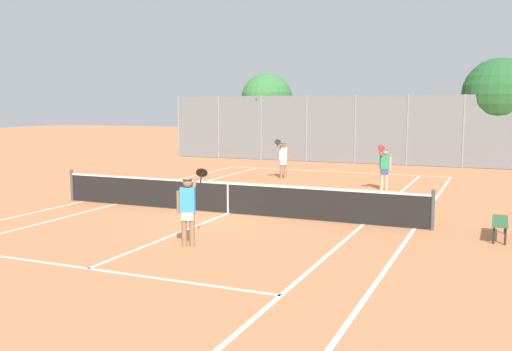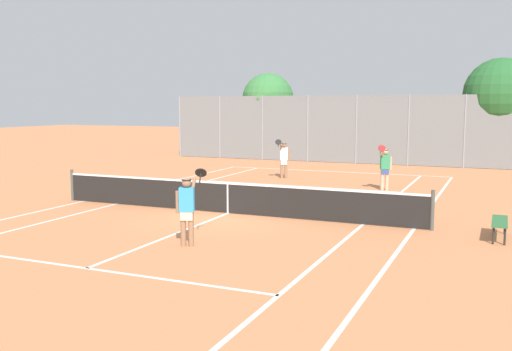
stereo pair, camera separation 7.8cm
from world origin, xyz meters
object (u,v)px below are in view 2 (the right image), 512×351
Objects in this scene: tennis_net at (228,197)px; player_far_left at (284,158)px; courtside_bench at (500,222)px; tree_behind_left at (268,101)px; tree_behind_right at (499,97)px; player_near_side at (187,207)px; player_far_right at (385,166)px.

player_far_left reaches higher than tennis_net.
courtside_bench is 22.80m from tree_behind_left.
tree_behind_left is at bearing 108.61° from tennis_net.
tennis_net is at bearing -112.19° from tree_behind_right.
tree_behind_right is at bearing 0.11° from tree_behind_left.
player_far_right is (2.51, 10.66, 0.00)m from player_near_side.
player_far_left is at bearing 159.29° from player_far_right.
player_far_left is 12.59m from courtside_bench.
tree_behind_left is at bearing 107.62° from player_near_side.
tree_behind_right is (7.24, 17.76, 3.20)m from tennis_net.
player_far_left is 5.17m from player_far_right.
tree_behind_right reaches higher than courtside_bench.
tree_behind_left is (-13.55, 18.07, 3.13)m from courtside_bench.
tennis_net is 8.00× the size of courtside_bench.
tree_behind_left is (-9.42, 11.07, 2.62)m from player_far_right.
tennis_net is at bearing -71.39° from tree_behind_left.
player_far_left is 0.34× the size of tree_behind_left.
player_far_left is 10.64m from tree_behind_left.
player_near_side is at bearing -79.47° from player_far_left.
player_far_left is (-1.39, 8.49, 0.42)m from tennis_net.
tree_behind_right is (-0.33, 18.10, 3.30)m from courtside_bench.
tennis_net reaches higher than courtside_bench.
player_near_side is 12.70m from player_far_left.
tree_behind_left reaches higher than player_far_left.
tree_behind_left is at bearing -179.89° from tree_behind_right.
tree_behind_left is at bearing 116.35° from player_far_left.
tree_behind_right reaches higher than player_far_right.
tennis_net is 6.76× the size of player_far_right.
courtside_bench is at bearing 28.83° from player_near_side.
player_near_side is 1.00× the size of player_far_left.
tennis_net is 2.29× the size of tree_behind_left.
player_far_left is at bearing 100.53° from player_near_side.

